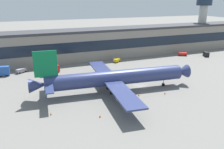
{
  "coord_description": "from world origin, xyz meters",
  "views": [
    {
      "loc": [
        -41.68,
        -72.79,
        31.53
      ],
      "look_at": [
        -10.26,
        2.94,
        5.0
      ],
      "focal_mm": 37.81,
      "sensor_mm": 36.0,
      "label": 1
    }
  ],
  "objects_px": {
    "traffic_cone_3": "(100,116)",
    "follow_me_car": "(21,70)",
    "catering_truck": "(1,71)",
    "fuel_truck": "(51,70)",
    "control_tower": "(203,16)",
    "traffic_cone_1": "(165,93)",
    "crew_van": "(206,54)",
    "traffic_cone_2": "(51,114)",
    "traffic_cone_0": "(139,95)",
    "pushback_tractor": "(183,54)",
    "baggage_tug": "(117,60)",
    "airliner": "(114,78)"
  },
  "relations": [
    {
      "from": "traffic_cone_3",
      "to": "follow_me_car",
      "type": "bearing_deg",
      "value": 109.25
    },
    {
      "from": "catering_truck",
      "to": "fuel_truck",
      "type": "bearing_deg",
      "value": -14.3
    },
    {
      "from": "control_tower",
      "to": "traffic_cone_1",
      "type": "bearing_deg",
      "value": -138.76
    },
    {
      "from": "crew_van",
      "to": "traffic_cone_3",
      "type": "xyz_separation_m",
      "value": [
        -80.61,
        -45.46,
        -1.1
      ]
    },
    {
      "from": "control_tower",
      "to": "traffic_cone_2",
      "type": "bearing_deg",
      "value": -150.25
    },
    {
      "from": "crew_van",
      "to": "traffic_cone_1",
      "type": "bearing_deg",
      "value": -144.75
    },
    {
      "from": "fuel_truck",
      "to": "follow_me_car",
      "type": "height_order",
      "value": "fuel_truck"
    },
    {
      "from": "traffic_cone_2",
      "to": "fuel_truck",
      "type": "bearing_deg",
      "value": 81.41
    },
    {
      "from": "control_tower",
      "to": "catering_truck",
      "type": "xyz_separation_m",
      "value": [
        -123.95,
        -18.72,
        -18.32
      ]
    },
    {
      "from": "traffic_cone_0",
      "to": "pushback_tractor",
      "type": "bearing_deg",
      "value": 39.33
    },
    {
      "from": "traffic_cone_0",
      "to": "traffic_cone_3",
      "type": "height_order",
      "value": "traffic_cone_3"
    },
    {
      "from": "traffic_cone_2",
      "to": "control_tower",
      "type": "bearing_deg",
      "value": 29.75
    },
    {
      "from": "baggage_tug",
      "to": "traffic_cone_3",
      "type": "height_order",
      "value": "baggage_tug"
    },
    {
      "from": "traffic_cone_0",
      "to": "traffic_cone_2",
      "type": "bearing_deg",
      "value": -175.16
    },
    {
      "from": "traffic_cone_1",
      "to": "control_tower",
      "type": "bearing_deg",
      "value": 41.24
    },
    {
      "from": "airliner",
      "to": "traffic_cone_1",
      "type": "distance_m",
      "value": 18.45
    },
    {
      "from": "airliner",
      "to": "follow_me_car",
      "type": "xyz_separation_m",
      "value": [
        -29.42,
        36.04,
        -3.91
      ]
    },
    {
      "from": "fuel_truck",
      "to": "baggage_tug",
      "type": "bearing_deg",
      "value": 11.63
    },
    {
      "from": "catering_truck",
      "to": "control_tower",
      "type": "bearing_deg",
      "value": 8.59
    },
    {
      "from": "traffic_cone_3",
      "to": "catering_truck",
      "type": "bearing_deg",
      "value": 117.54
    },
    {
      "from": "pushback_tractor",
      "to": "traffic_cone_3",
      "type": "height_order",
      "value": "pushback_tractor"
    },
    {
      "from": "traffic_cone_2",
      "to": "catering_truck",
      "type": "bearing_deg",
      "value": 107.73
    },
    {
      "from": "airliner",
      "to": "traffic_cone_3",
      "type": "distance_m",
      "value": 20.33
    },
    {
      "from": "control_tower",
      "to": "crew_van",
      "type": "relative_size",
      "value": 5.89
    },
    {
      "from": "crew_van",
      "to": "follow_me_car",
      "type": "relative_size",
      "value": 1.2
    },
    {
      "from": "control_tower",
      "to": "pushback_tractor",
      "type": "height_order",
      "value": "control_tower"
    },
    {
      "from": "control_tower",
      "to": "catering_truck",
      "type": "height_order",
      "value": "control_tower"
    },
    {
      "from": "control_tower",
      "to": "traffic_cone_1",
      "type": "relative_size",
      "value": 47.65
    },
    {
      "from": "traffic_cone_0",
      "to": "traffic_cone_1",
      "type": "xyz_separation_m",
      "value": [
        9.12,
        -2.05,
        -0.01
      ]
    },
    {
      "from": "fuel_truck",
      "to": "traffic_cone_2",
      "type": "relative_size",
      "value": 12.3
    },
    {
      "from": "catering_truck",
      "to": "traffic_cone_1",
      "type": "bearing_deg",
      "value": -39.53
    },
    {
      "from": "control_tower",
      "to": "follow_me_car",
      "type": "bearing_deg",
      "value": -171.63
    },
    {
      "from": "fuel_truck",
      "to": "traffic_cone_2",
      "type": "height_order",
      "value": "fuel_truck"
    },
    {
      "from": "airliner",
      "to": "fuel_truck",
      "type": "height_order",
      "value": "airliner"
    },
    {
      "from": "baggage_tug",
      "to": "catering_truck",
      "type": "height_order",
      "value": "catering_truck"
    },
    {
      "from": "airliner",
      "to": "follow_me_car",
      "type": "relative_size",
      "value": 12.32
    },
    {
      "from": "catering_truck",
      "to": "airliner",
      "type": "bearing_deg",
      "value": -42.44
    },
    {
      "from": "baggage_tug",
      "to": "traffic_cone_1",
      "type": "relative_size",
      "value": 5.89
    },
    {
      "from": "crew_van",
      "to": "catering_truck",
      "type": "bearing_deg",
      "value": 177.17
    },
    {
      "from": "crew_van",
      "to": "traffic_cone_0",
      "type": "distance_m",
      "value": 73.01
    },
    {
      "from": "airliner",
      "to": "fuel_truck",
      "type": "bearing_deg",
      "value": 121.02
    },
    {
      "from": "airliner",
      "to": "traffic_cone_2",
      "type": "relative_size",
      "value": 81.69
    },
    {
      "from": "airliner",
      "to": "traffic_cone_2",
      "type": "height_order",
      "value": "airliner"
    },
    {
      "from": "fuel_truck",
      "to": "follow_me_car",
      "type": "relative_size",
      "value": 1.86
    },
    {
      "from": "crew_van",
      "to": "traffic_cone_1",
      "type": "relative_size",
      "value": 8.1
    },
    {
      "from": "control_tower",
      "to": "traffic_cone_2",
      "type": "distance_m",
      "value": 128.15
    },
    {
      "from": "baggage_tug",
      "to": "fuel_truck",
      "type": "bearing_deg",
      "value": -168.37
    },
    {
      "from": "fuel_truck",
      "to": "traffic_cone_3",
      "type": "relative_size",
      "value": 11.98
    },
    {
      "from": "traffic_cone_1",
      "to": "traffic_cone_3",
      "type": "distance_m",
      "value": 27.33
    },
    {
      "from": "airliner",
      "to": "fuel_truck",
      "type": "distance_m",
      "value": 34.29
    }
  ]
}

